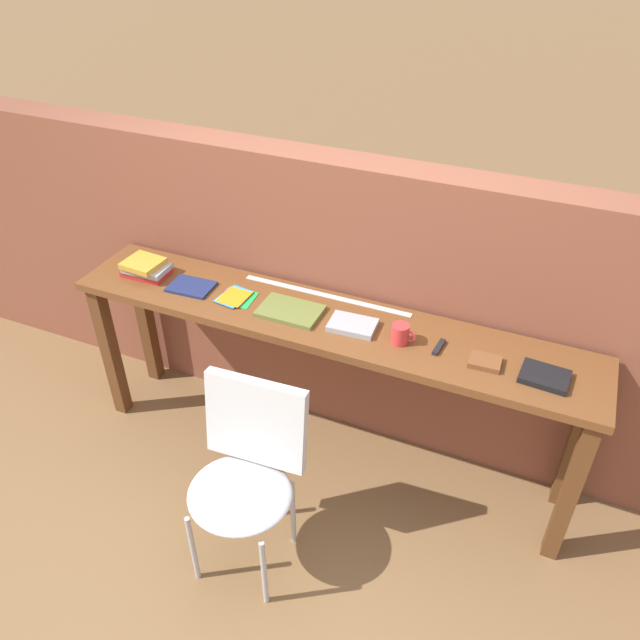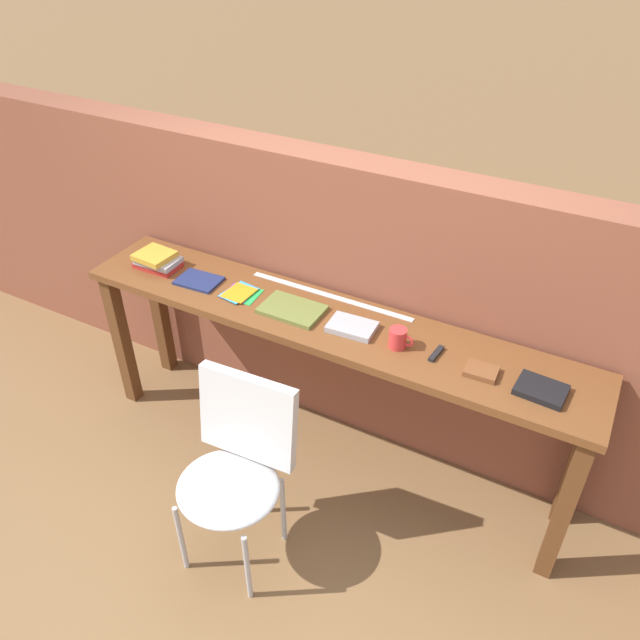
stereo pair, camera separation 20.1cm
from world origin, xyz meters
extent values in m
plane|color=brown|center=(0.00, 0.00, 0.00)|extent=(40.00, 40.00, 0.00)
cube|color=brown|center=(0.00, 0.64, 0.75)|extent=(6.00, 0.20, 1.51)
cube|color=brown|center=(0.00, 0.30, 0.86)|extent=(2.50, 0.44, 0.04)
cube|color=#5B341A|center=(-1.19, 0.14, 0.42)|extent=(0.07, 0.07, 0.84)
cube|color=#5B341A|center=(1.19, 0.14, 0.42)|extent=(0.07, 0.07, 0.84)
cube|color=#5B341A|center=(-1.19, 0.46, 0.42)|extent=(0.07, 0.07, 0.84)
cube|color=#5B341A|center=(1.19, 0.46, 0.42)|extent=(0.07, 0.07, 0.84)
ellipsoid|color=silver|center=(-0.07, -0.43, 0.45)|extent=(0.46, 0.44, 0.08)
cube|color=silver|center=(-0.08, -0.24, 0.69)|extent=(0.45, 0.13, 0.40)
cylinder|color=#B2B2B7|center=(-0.22, -0.60, 0.21)|extent=(0.02, 0.02, 0.41)
cylinder|color=#B2B2B7|center=(0.11, -0.58, 0.21)|extent=(0.02, 0.02, 0.41)
cylinder|color=#B2B2B7|center=(-0.24, -0.29, 0.21)|extent=(0.02, 0.02, 0.41)
cylinder|color=#B2B2B7|center=(0.09, -0.27, 0.21)|extent=(0.02, 0.02, 0.41)
cube|color=red|center=(-0.97, 0.29, 0.89)|extent=(0.23, 0.14, 0.03)
cube|color=#9E9EA3|center=(-0.96, 0.29, 0.92)|extent=(0.22, 0.15, 0.03)
cube|color=gold|center=(-0.97, 0.28, 0.95)|extent=(0.19, 0.17, 0.03)
cube|color=navy|center=(-0.70, 0.27, 0.89)|extent=(0.22, 0.17, 0.01)
cube|color=green|center=(-0.43, 0.28, 0.88)|extent=(0.14, 0.15, 0.00)
cube|color=purple|center=(-0.46, 0.28, 0.88)|extent=(0.14, 0.15, 0.00)
cube|color=#3399D8|center=(-0.46, 0.28, 0.89)|extent=(0.14, 0.18, 0.00)
cube|color=orange|center=(-0.46, 0.27, 0.89)|extent=(0.13, 0.15, 0.00)
cube|color=olive|center=(-0.16, 0.27, 0.89)|extent=(0.29, 0.19, 0.02)
cube|color=#9E9EA3|center=(0.15, 0.28, 0.89)|extent=(0.22, 0.15, 0.03)
cylinder|color=red|center=(0.37, 0.26, 0.93)|extent=(0.08, 0.08, 0.09)
torus|color=red|center=(0.41, 0.26, 0.93)|extent=(0.06, 0.01, 0.06)
cube|color=black|center=(0.54, 0.29, 0.89)|extent=(0.03, 0.11, 0.02)
cube|color=brown|center=(0.74, 0.26, 0.89)|extent=(0.13, 0.11, 0.02)
cube|color=black|center=(0.98, 0.26, 0.89)|extent=(0.20, 0.16, 0.03)
cube|color=silver|center=(-0.06, 0.47, 0.88)|extent=(0.85, 0.03, 0.00)
camera|label=1|loc=(0.89, -1.83, 2.54)|focal=35.00mm
camera|label=2|loc=(1.07, -1.74, 2.54)|focal=35.00mm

